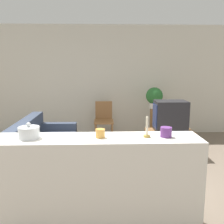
{
  "coord_description": "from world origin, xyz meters",
  "views": [
    {
      "loc": [
        0.17,
        -2.85,
        1.7
      ],
      "look_at": [
        0.33,
        1.79,
        0.85
      ],
      "focal_mm": 40.0,
      "sensor_mm": 36.0,
      "label": 1
    }
  ],
  "objects_px": {
    "wooden_chair": "(104,118)",
    "decorative_bowl": "(29,132)",
    "potted_plant": "(154,97)",
    "television": "(170,116)",
    "couch": "(43,150)"
  },
  "relations": [
    {
      "from": "television",
      "to": "wooden_chair",
      "type": "relative_size",
      "value": 0.7
    },
    {
      "from": "television",
      "to": "decorative_bowl",
      "type": "relative_size",
      "value": 3.04
    },
    {
      "from": "couch",
      "to": "decorative_bowl",
      "type": "height_order",
      "value": "decorative_bowl"
    },
    {
      "from": "wooden_chair",
      "to": "decorative_bowl",
      "type": "bearing_deg",
      "value": -102.56
    },
    {
      "from": "decorative_bowl",
      "to": "potted_plant",
      "type": "bearing_deg",
      "value": 60.43
    },
    {
      "from": "television",
      "to": "potted_plant",
      "type": "xyz_separation_m",
      "value": [
        -0.11,
        1.04,
        0.25
      ]
    },
    {
      "from": "potted_plant",
      "to": "couch",
      "type": "bearing_deg",
      "value": -143.42
    },
    {
      "from": "wooden_chair",
      "to": "potted_plant",
      "type": "relative_size",
      "value": 1.8
    },
    {
      "from": "couch",
      "to": "television",
      "type": "height_order",
      "value": "television"
    },
    {
      "from": "television",
      "to": "decorative_bowl",
      "type": "height_order",
      "value": "decorative_bowl"
    },
    {
      "from": "couch",
      "to": "decorative_bowl",
      "type": "relative_size",
      "value": 8.84
    },
    {
      "from": "television",
      "to": "decorative_bowl",
      "type": "xyz_separation_m",
      "value": [
        -2.04,
        -2.37,
        0.32
      ]
    },
    {
      "from": "couch",
      "to": "television",
      "type": "relative_size",
      "value": 2.91
    },
    {
      "from": "couch",
      "to": "wooden_chair",
      "type": "distance_m",
      "value": 1.9
    },
    {
      "from": "television",
      "to": "decorative_bowl",
      "type": "bearing_deg",
      "value": -130.74
    }
  ]
}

